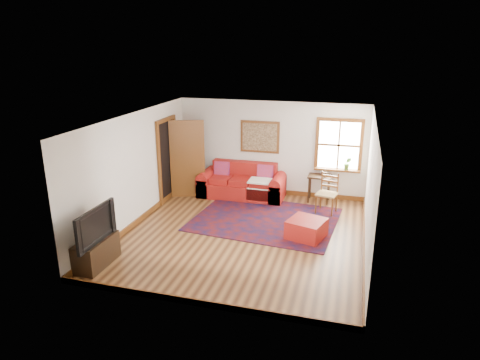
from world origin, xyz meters
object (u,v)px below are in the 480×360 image
(media_cabinet, at_px, (96,252))
(ladder_back_chair, at_px, (328,192))
(red_leather_sofa, at_px, (242,185))
(red_ottoman, at_px, (306,229))
(side_table, at_px, (319,180))

(media_cabinet, bearing_deg, ladder_back_chair, 43.99)
(red_leather_sofa, height_order, ladder_back_chair, ladder_back_chair)
(red_leather_sofa, distance_m, red_ottoman, 2.91)
(side_table, bearing_deg, red_leather_sofa, -176.40)
(red_ottoman, distance_m, side_table, 2.29)
(side_table, distance_m, media_cabinet, 5.74)
(red_ottoman, xyz_separation_m, media_cabinet, (-3.58, -2.19, 0.06))
(side_table, bearing_deg, media_cabinet, -129.10)
(red_leather_sofa, xyz_separation_m, ladder_back_chair, (2.28, -0.57, 0.24))
(ladder_back_chair, distance_m, media_cabinet, 5.40)
(side_table, height_order, media_cabinet, side_table)
(red_leather_sofa, height_order, media_cabinet, red_leather_sofa)
(side_table, bearing_deg, red_ottoman, -90.79)
(ladder_back_chair, bearing_deg, side_table, 110.81)
(red_leather_sofa, relative_size, media_cabinet, 2.38)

